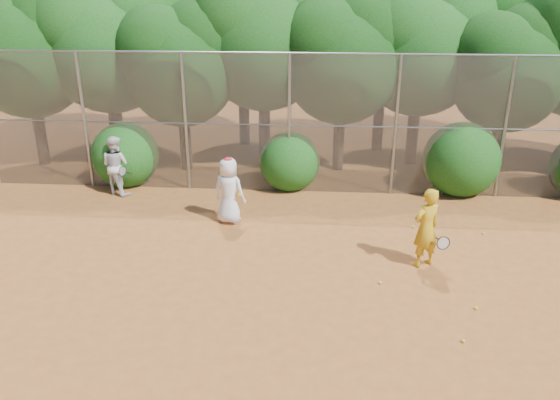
{
  "coord_description": "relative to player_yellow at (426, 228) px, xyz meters",
  "views": [
    {
      "loc": [
        -0.12,
        -9.19,
        5.81
      ],
      "look_at": [
        -1.0,
        2.5,
        1.1
      ],
      "focal_mm": 35.0,
      "sensor_mm": 36.0,
      "label": 1
    }
  ],
  "objects": [
    {
      "name": "bush_1",
      "position": [
        -3.21,
        4.67,
        0.0
      ],
      "size": [
        1.8,
        1.8,
        1.8
      ],
      "primitive_type": "sphere",
      "color": "#134912",
      "rests_on": "ground"
    },
    {
      "name": "player_teen",
      "position": [
        -4.59,
        1.99,
        -0.03
      ],
      "size": [
        0.97,
        0.79,
        1.75
      ],
      "rotation": [
        0.0,
        0.0,
        2.81
      ],
      "color": "white",
      "rests_on": "ground"
    },
    {
      "name": "bush_0",
      "position": [
        -8.21,
        4.67,
        0.1
      ],
      "size": [
        2.0,
        2.0,
        2.0
      ],
      "primitive_type": "sphere",
      "color": "#134912",
      "rests_on": "ground"
    },
    {
      "name": "tree_2",
      "position": [
        -6.66,
        6.2,
        2.69
      ],
      "size": [
        3.99,
        3.47,
        5.47
      ],
      "color": "black",
      "rests_on": "ground"
    },
    {
      "name": "tree_1",
      "position": [
        -9.15,
        6.91,
        3.27
      ],
      "size": [
        4.64,
        4.03,
        6.35
      ],
      "color": "black",
      "rests_on": "ground"
    },
    {
      "name": "fence_back",
      "position": [
        -2.33,
        4.37,
        1.16
      ],
      "size": [
        20.05,
        0.09,
        4.03
      ],
      "color": "gray",
      "rests_on": "ground"
    },
    {
      "name": "tree_12",
      "position": [
        4.36,
        9.61,
        3.61
      ],
      "size": [
        5.02,
        4.37,
        6.88
      ],
      "color": "black",
      "rests_on": "ground"
    },
    {
      "name": "ball_0",
      "position": [
        -1.0,
        -0.9,
        -0.86
      ],
      "size": [
        0.07,
        0.07,
        0.07
      ],
      "primitive_type": "sphere",
      "color": "#B8D226",
      "rests_on": "ground"
    },
    {
      "name": "tree_4",
      "position": [
        -1.65,
        6.61,
        2.86
      ],
      "size": [
        4.19,
        3.64,
        5.73
      ],
      "color": "black",
      "rests_on": "ground"
    },
    {
      "name": "ball_2",
      "position": [
        0.24,
        -2.77,
        -0.86
      ],
      "size": [
        0.07,
        0.07,
        0.07
      ],
      "primitive_type": "sphere",
      "color": "#B8D226",
      "rests_on": "ground"
    },
    {
      "name": "player_white",
      "position": [
        -8.19,
        3.77,
        -0.03
      ],
      "size": [
        1.04,
        0.94,
        1.74
      ],
      "rotation": [
        0.0,
        0.0,
        2.74
      ],
      "color": "silver",
      "rests_on": "ground"
    },
    {
      "name": "tree_11",
      "position": [
        -0.15,
        9.01,
        3.27
      ],
      "size": [
        4.64,
        4.03,
        6.35
      ],
      "color": "black",
      "rests_on": "ground"
    },
    {
      "name": "tree_6",
      "position": [
        3.34,
        6.4,
        2.57
      ],
      "size": [
        3.86,
        3.36,
        5.29
      ],
      "color": "black",
      "rests_on": "ground"
    },
    {
      "name": "ground",
      "position": [
        -2.21,
        -1.63,
        -0.9
      ],
      "size": [
        80.0,
        80.0,
        0.0
      ],
      "primitive_type": "plane",
      "color": "#945121",
      "rests_on": "ground"
    },
    {
      "name": "ball_1",
      "position": [
        0.09,
        1.95,
        -0.86
      ],
      "size": [
        0.07,
        0.07,
        0.07
      ],
      "primitive_type": "sphere",
      "color": "#B8D226",
      "rests_on": "ground"
    },
    {
      "name": "tree_0",
      "position": [
        -11.65,
        6.41,
        3.03
      ],
      "size": [
        4.38,
        3.81,
        6.0
      ],
      "color": "black",
      "rests_on": "ground"
    },
    {
      "name": "tree_9",
      "position": [
        -10.15,
        9.21,
        3.44
      ],
      "size": [
        4.83,
        4.2,
        6.62
      ],
      "color": "black",
      "rests_on": "ground"
    },
    {
      "name": "bush_2",
      "position": [
        1.79,
        4.67,
        0.2
      ],
      "size": [
        2.2,
        2.2,
        2.2
      ],
      "primitive_type": "sphere",
      "color": "#134912",
      "rests_on": "ground"
    },
    {
      "name": "tree_3",
      "position": [
        -4.15,
        7.21,
        3.5
      ],
      "size": [
        4.89,
        4.26,
        6.7
      ],
      "color": "black",
      "rests_on": "ground"
    },
    {
      "name": "ball_3",
      "position": [
        0.73,
        -1.71,
        -0.86
      ],
      "size": [
        0.07,
        0.07,
        0.07
      ],
      "primitive_type": "sphere",
      "color": "#B8D226",
      "rests_on": "ground"
    },
    {
      "name": "player_yellow",
      "position": [
        0.0,
        0.0,
        0.0
      ],
      "size": [
        0.9,
        0.71,
        1.8
      ],
      "rotation": [
        0.0,
        0.0,
        3.68
      ],
      "color": "gold",
      "rests_on": "ground"
    },
    {
      "name": "ball_4",
      "position": [
        1.77,
        1.7,
        -0.86
      ],
      "size": [
        0.07,
        0.07,
        0.07
      ],
      "primitive_type": "sphere",
      "color": "#B8D226",
      "rests_on": "ground"
    },
    {
      "name": "tree_10",
      "position": [
        -5.14,
        9.41,
        3.73
      ],
      "size": [
        5.15,
        4.48,
        7.06
      ],
      "color": "black",
      "rests_on": "ground"
    },
    {
      "name": "tree_5",
      "position": [
        0.85,
        7.41,
        3.15
      ],
      "size": [
        4.51,
        3.92,
        6.17
      ],
      "color": "black",
      "rests_on": "ground"
    }
  ]
}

